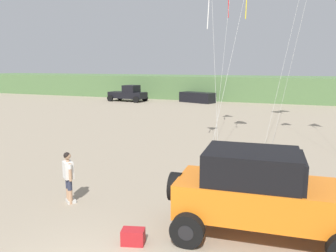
{
  "coord_description": "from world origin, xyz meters",
  "views": [
    {
      "loc": [
        3.84,
        -5.13,
        4.35
      ],
      "look_at": [
        0.13,
        4.37,
        2.54
      ],
      "focal_mm": 36.5,
      "sensor_mm": 36.0,
      "label": 1
    }
  ],
  "objects_px": {
    "jeep": "(262,192)",
    "cooler_box": "(133,237)",
    "distant_sedan": "(197,97)",
    "person_watching": "(68,175)",
    "distant_pickup": "(128,94)"
  },
  "relations": [
    {
      "from": "jeep",
      "to": "cooler_box",
      "type": "distance_m",
      "value": 3.41
    },
    {
      "from": "cooler_box",
      "to": "distant_sedan",
      "type": "xyz_separation_m",
      "value": [
        -7.86,
        32.06,
        0.41
      ]
    },
    {
      "from": "person_watching",
      "to": "cooler_box",
      "type": "bearing_deg",
      "value": -26.93
    },
    {
      "from": "person_watching",
      "to": "distant_sedan",
      "type": "distance_m",
      "value": 30.87
    },
    {
      "from": "distant_pickup",
      "to": "distant_sedan",
      "type": "relative_size",
      "value": 1.13
    },
    {
      "from": "jeep",
      "to": "distant_pickup",
      "type": "height_order",
      "value": "jeep"
    },
    {
      "from": "person_watching",
      "to": "distant_pickup",
      "type": "bearing_deg",
      "value": 114.41
    },
    {
      "from": "person_watching",
      "to": "cooler_box",
      "type": "distance_m",
      "value": 3.54
    },
    {
      "from": "cooler_box",
      "to": "distant_sedan",
      "type": "relative_size",
      "value": 0.13
    },
    {
      "from": "distant_pickup",
      "to": "cooler_box",
      "type": "bearing_deg",
      "value": -61.97
    },
    {
      "from": "distant_sedan",
      "to": "jeep",
      "type": "bearing_deg",
      "value": -51.73
    },
    {
      "from": "distant_pickup",
      "to": "distant_sedan",
      "type": "distance_m",
      "value": 8.43
    },
    {
      "from": "person_watching",
      "to": "distant_sedan",
      "type": "xyz_separation_m",
      "value": [
        -4.77,
        30.49,
        -0.34
      ]
    },
    {
      "from": "cooler_box",
      "to": "jeep",
      "type": "bearing_deg",
      "value": 12.59
    },
    {
      "from": "cooler_box",
      "to": "distant_pickup",
      "type": "xyz_separation_m",
      "value": [
        -16.08,
        30.2,
        0.75
      ]
    }
  ]
}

